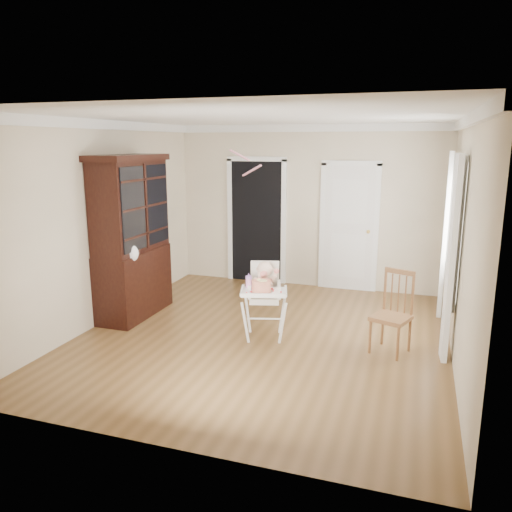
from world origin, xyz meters
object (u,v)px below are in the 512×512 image
(dining_chair, at_px, (392,315))
(china_cabinet, at_px, (132,237))
(high_chair, at_px, (265,292))
(cake, at_px, (261,286))
(sippy_cup, at_px, (249,281))

(dining_chair, bearing_deg, china_cabinet, -162.97)
(high_chair, xyz_separation_m, dining_chair, (1.54, 0.06, -0.15))
(high_chair, bearing_deg, dining_chair, -13.23)
(high_chair, distance_m, cake, 0.27)
(sippy_cup, bearing_deg, cake, -26.72)
(cake, distance_m, china_cabinet, 2.14)
(china_cabinet, distance_m, dining_chair, 3.62)
(sippy_cup, xyz_separation_m, dining_chair, (1.70, 0.19, -0.30))
(sippy_cup, relative_size, dining_chair, 0.19)
(sippy_cup, height_order, china_cabinet, china_cabinet)
(cake, bearing_deg, dining_chair, 10.81)
(high_chair, distance_m, dining_chair, 1.55)
(high_chair, relative_size, cake, 3.28)
(cake, xyz_separation_m, sippy_cup, (-0.19, 0.10, 0.01))
(cake, height_order, sippy_cup, sippy_cup)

